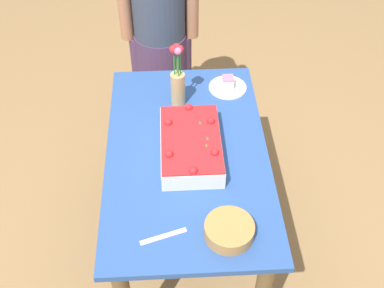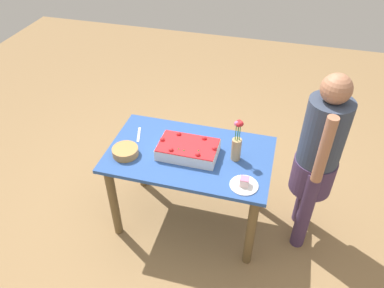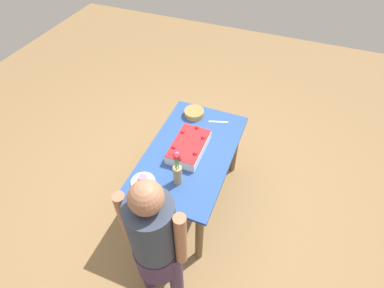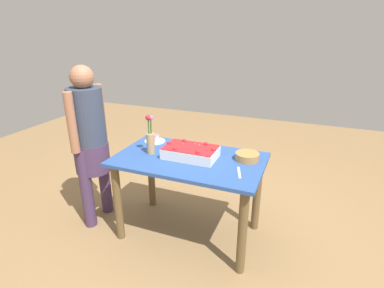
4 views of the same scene
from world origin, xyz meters
name	(u,v)px [view 2 (image 2 of 4)]	position (x,y,z in m)	size (l,w,h in m)	color
ground_plane	(190,218)	(0.00, 0.00, 0.00)	(8.00, 8.00, 0.00)	#937149
dining_table	(190,167)	(0.00, 0.00, 0.61)	(1.24, 0.74, 0.75)	#2B5098
sheet_cake	(188,149)	(-0.01, -0.02, 0.80)	(0.44, 0.27, 0.12)	white
serving_plate_with_slice	(244,184)	(0.45, -0.23, 0.77)	(0.20, 0.20, 0.07)	white
cake_knife	(139,134)	(-0.46, 0.11, 0.76)	(0.19, 0.02, 0.00)	silver
flower_vase	(237,144)	(0.35, 0.03, 0.89)	(0.07, 0.07, 0.34)	tan
fruit_bowl	(125,151)	(-0.46, -0.14, 0.78)	(0.20, 0.20, 0.06)	#B38044
person_standing	(318,154)	(0.92, 0.12, 0.85)	(0.31, 0.45, 1.49)	#463155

